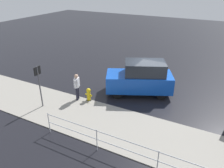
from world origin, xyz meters
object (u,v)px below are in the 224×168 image
object	(u,v)px
pedestrian	(77,85)
moving_hatchback	(140,78)
fire_hydrant	(89,95)
sign_post	(39,81)

from	to	relation	value
pedestrian	moving_hatchback	bearing A→B (deg)	-139.78
moving_hatchback	fire_hydrant	xyz separation A→B (m)	(2.28, 2.26, -0.63)
sign_post	fire_hydrant	bearing A→B (deg)	-137.90
fire_hydrant	sign_post	size ratio (longest dim) A/B	0.33
fire_hydrant	pedestrian	distance (m)	0.87
fire_hydrant	sign_post	bearing A→B (deg)	42.10
fire_hydrant	sign_post	xyz separation A→B (m)	(1.92, 1.73, 1.18)
fire_hydrant	pedestrian	world-z (taller)	pedestrian
moving_hatchback	pedestrian	xyz separation A→B (m)	(2.91, 2.46, -0.07)
moving_hatchback	sign_post	bearing A→B (deg)	43.59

